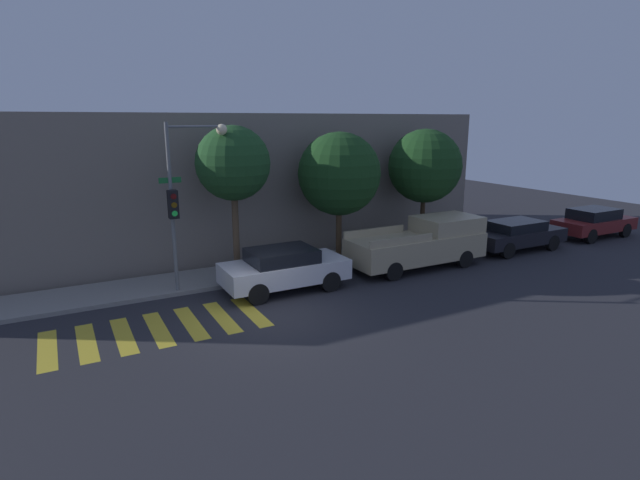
% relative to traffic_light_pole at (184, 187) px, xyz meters
% --- Properties ---
extents(ground_plane, '(60.00, 60.00, 0.00)m').
position_rel_traffic_light_pole_xyz_m(ground_plane, '(1.59, -3.37, -3.57)').
color(ground_plane, '#28282D').
extents(sidewalk, '(26.00, 2.33, 0.14)m').
position_rel_traffic_light_pole_xyz_m(sidewalk, '(1.59, 0.99, -3.50)').
color(sidewalk, gray).
rests_on(sidewalk, ground).
extents(building_row, '(26.00, 6.00, 5.89)m').
position_rel_traffic_light_pole_xyz_m(building_row, '(1.59, 5.56, -0.63)').
color(building_row, slate).
rests_on(building_row, ground).
extents(crosswalk, '(5.89, 2.60, 0.00)m').
position_rel_traffic_light_pole_xyz_m(crosswalk, '(-1.55, -2.57, -3.57)').
color(crosswalk, gold).
rests_on(crosswalk, ground).
extents(traffic_light_pole, '(2.28, 0.56, 5.58)m').
position_rel_traffic_light_pole_xyz_m(traffic_light_pole, '(0.00, 0.00, 0.00)').
color(traffic_light_pole, slate).
rests_on(traffic_light_pole, ground).
extents(sedan_near_corner, '(4.21, 1.88, 1.46)m').
position_rel_traffic_light_pole_xyz_m(sedan_near_corner, '(2.87, -1.27, -2.79)').
color(sedan_near_corner, silver).
rests_on(sedan_near_corner, ground).
extents(pickup_truck, '(5.52, 2.01, 1.91)m').
position_rel_traffic_light_pole_xyz_m(pickup_truck, '(8.79, -1.27, -2.60)').
color(pickup_truck, tan).
rests_on(pickup_truck, ground).
extents(sedan_middle, '(4.52, 1.78, 1.34)m').
position_rel_traffic_light_pole_xyz_m(sedan_middle, '(14.08, -1.27, -2.84)').
color(sedan_middle, black).
rests_on(sedan_middle, ground).
extents(sedan_far_end, '(4.34, 1.77, 1.43)m').
position_rel_traffic_light_pole_xyz_m(sedan_far_end, '(19.53, -1.27, -2.81)').
color(sedan_far_end, maroon).
rests_on(sedan_far_end, ground).
extents(tree_near_corner, '(2.61, 2.61, 5.48)m').
position_rel_traffic_light_pole_xyz_m(tree_near_corner, '(1.92, 0.79, 0.58)').
color(tree_near_corner, brown).
rests_on(tree_near_corner, ground).
extents(tree_midblock, '(3.25, 3.25, 5.21)m').
position_rel_traffic_light_pole_xyz_m(tree_midblock, '(6.20, 0.79, 0.01)').
color(tree_midblock, '#4C3823').
rests_on(tree_midblock, ground).
extents(tree_far_end, '(3.15, 3.15, 5.28)m').
position_rel_traffic_light_pole_xyz_m(tree_far_end, '(10.46, 0.79, 0.13)').
color(tree_far_end, '#42301E').
rests_on(tree_far_end, ground).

